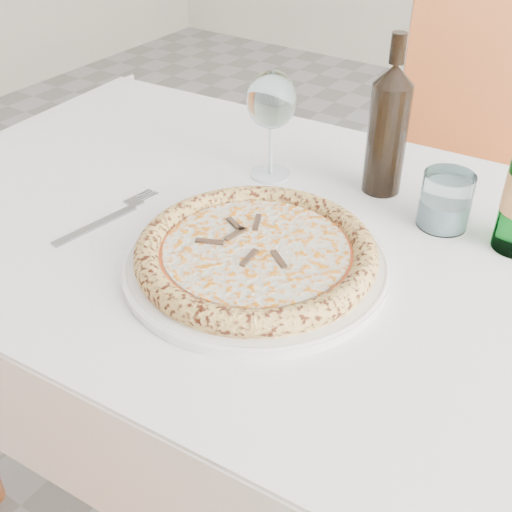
{
  "coord_description": "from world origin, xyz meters",
  "views": [
    {
      "loc": [
        0.5,
        -0.58,
        1.28
      ],
      "look_at": [
        0.09,
        0.02,
        0.78
      ],
      "focal_mm": 45.0,
      "sensor_mm": 36.0,
      "label": 1
    }
  ],
  "objects_px": {
    "chair_far": "(479,169)",
    "plate": "(256,263)",
    "pizza": "(256,252)",
    "wine_glass": "(272,102)",
    "dining_table": "(291,286)",
    "tumbler": "(445,204)",
    "wine_bottle": "(388,128)"
  },
  "relations": [
    {
      "from": "dining_table",
      "to": "tumbler",
      "type": "bearing_deg",
      "value": 41.43
    },
    {
      "from": "wine_bottle",
      "to": "pizza",
      "type": "bearing_deg",
      "value": -98.94
    },
    {
      "from": "plate",
      "to": "wine_glass",
      "type": "height_order",
      "value": "wine_glass"
    },
    {
      "from": "wine_glass",
      "to": "wine_bottle",
      "type": "height_order",
      "value": "wine_bottle"
    },
    {
      "from": "plate",
      "to": "pizza",
      "type": "height_order",
      "value": "pizza"
    },
    {
      "from": "chair_far",
      "to": "wine_glass",
      "type": "relative_size",
      "value": 5.04
    },
    {
      "from": "plate",
      "to": "pizza",
      "type": "xyz_separation_m",
      "value": [
        -0.0,
        -0.0,
        0.02
      ]
    },
    {
      "from": "tumbler",
      "to": "dining_table",
      "type": "bearing_deg",
      "value": -138.57
    },
    {
      "from": "tumbler",
      "to": "wine_bottle",
      "type": "distance_m",
      "value": 0.15
    },
    {
      "from": "dining_table",
      "to": "pizza",
      "type": "distance_m",
      "value": 0.16
    },
    {
      "from": "chair_far",
      "to": "plate",
      "type": "height_order",
      "value": "chair_far"
    },
    {
      "from": "plate",
      "to": "chair_far",
      "type": "bearing_deg",
      "value": 86.45
    },
    {
      "from": "pizza",
      "to": "wine_glass",
      "type": "bearing_deg",
      "value": 118.82
    },
    {
      "from": "chair_far",
      "to": "pizza",
      "type": "relative_size",
      "value": 2.8
    },
    {
      "from": "dining_table",
      "to": "wine_bottle",
      "type": "xyz_separation_m",
      "value": [
        0.05,
        0.2,
        0.21
      ]
    },
    {
      "from": "dining_table",
      "to": "wine_glass",
      "type": "relative_size",
      "value": 7.54
    },
    {
      "from": "chair_far",
      "to": "tumbler",
      "type": "bearing_deg",
      "value": -80.19
    },
    {
      "from": "tumbler",
      "to": "chair_far",
      "type": "bearing_deg",
      "value": 99.81
    },
    {
      "from": "pizza",
      "to": "tumbler",
      "type": "height_order",
      "value": "tumbler"
    },
    {
      "from": "chair_far",
      "to": "plate",
      "type": "xyz_separation_m",
      "value": [
        -0.06,
        -0.92,
        0.23
      ]
    },
    {
      "from": "wine_bottle",
      "to": "tumbler",
      "type": "bearing_deg",
      "value": -21.61
    },
    {
      "from": "chair_far",
      "to": "plate",
      "type": "relative_size",
      "value": 2.52
    },
    {
      "from": "chair_far",
      "to": "tumbler",
      "type": "relative_size",
      "value": 10.88
    },
    {
      "from": "pizza",
      "to": "wine_bottle",
      "type": "distance_m",
      "value": 0.32
    },
    {
      "from": "wine_glass",
      "to": "tumbler",
      "type": "distance_m",
      "value": 0.32
    },
    {
      "from": "pizza",
      "to": "wine_bottle",
      "type": "bearing_deg",
      "value": 81.06
    },
    {
      "from": "dining_table",
      "to": "wine_bottle",
      "type": "relative_size",
      "value": 5.39
    },
    {
      "from": "tumbler",
      "to": "wine_bottle",
      "type": "xyz_separation_m",
      "value": [
        -0.12,
        0.05,
        0.07
      ]
    },
    {
      "from": "dining_table",
      "to": "tumbler",
      "type": "xyz_separation_m",
      "value": [
        0.17,
        0.15,
        0.13
      ]
    },
    {
      "from": "dining_table",
      "to": "chair_far",
      "type": "relative_size",
      "value": 1.5
    },
    {
      "from": "plate",
      "to": "wine_bottle",
      "type": "distance_m",
      "value": 0.32
    },
    {
      "from": "pizza",
      "to": "tumbler",
      "type": "relative_size",
      "value": 3.88
    }
  ]
}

